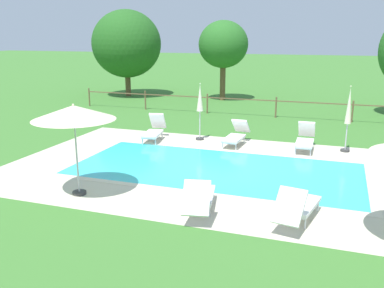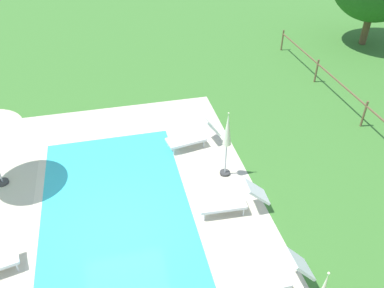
{
  "view_description": "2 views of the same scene",
  "coord_description": "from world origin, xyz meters",
  "views": [
    {
      "loc": [
        3.49,
        -12.17,
        4.08
      ],
      "look_at": [
        -0.95,
        0.5,
        0.6
      ],
      "focal_mm": 39.6,
      "sensor_mm": 36.0,
      "label": 1
    },
    {
      "loc": [
        7.31,
        0.29,
        8.07
      ],
      "look_at": [
        -1.87,
        2.44,
        1.17
      ],
      "focal_mm": 36.91,
      "sensor_mm": 36.0,
      "label": 2
    }
  ],
  "objects": [
    {
      "name": "pool_coping_rim",
      "position": [
        0.0,
        0.0,
        0.01
      ],
      "size": [
        9.34,
        4.6,
        0.01
      ],
      "color": "beige",
      "rests_on": "ground"
    },
    {
      "name": "pool_deck_paving",
      "position": [
        0.0,
        0.0,
        0.0
      ],
      "size": [
        13.04,
        8.3,
        0.01
      ],
      "primitive_type": "cube",
      "color": "beige",
      "rests_on": "ground"
    },
    {
      "name": "patio_umbrella_closed_row_mid_west",
      "position": [
        -1.64,
        3.44,
        1.49
      ],
      "size": [
        0.32,
        0.32,
        2.26
      ],
      "color": "#383838",
      "rests_on": "ground"
    },
    {
      "name": "sun_lounger_north_near_steps",
      "position": [
        -0.1,
        3.16,
        0.38
      ],
      "size": [
        0.7,
        1.98,
        0.9
      ],
      "color": "white",
      "rests_on": "ground"
    },
    {
      "name": "ground_plane",
      "position": [
        0.0,
        0.0,
        0.0
      ],
      "size": [
        160.0,
        160.0,
        0.0
      ],
      "primitive_type": "plane",
      "color": "#3D752D"
    },
    {
      "name": "swimming_pool_water",
      "position": [
        0.0,
        0.0,
        0.01
      ],
      "size": [
        8.86,
        4.12,
        0.01
      ],
      "primitive_type": "cube",
      "color": "#38C6D1",
      "rests_on": "ground"
    },
    {
      "name": "sun_lounger_north_far",
      "position": [
        2.44,
        3.28,
        0.39
      ],
      "size": [
        0.63,
        1.89,
        0.97
      ],
      "color": "white",
      "rests_on": "ground"
    },
    {
      "name": "sun_lounger_south_near_corner",
      "position": [
        -3.36,
        2.82,
        0.4
      ],
      "size": [
        0.91,
        1.91,
        1.01
      ],
      "color": "white",
      "rests_on": "ground"
    }
  ]
}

